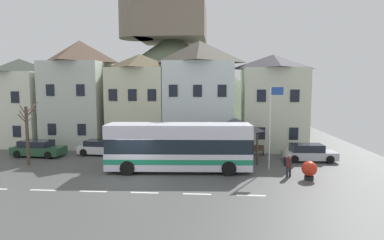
% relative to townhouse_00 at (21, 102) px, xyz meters
% --- Properties ---
extents(ground_plane, '(40.00, 60.00, 0.07)m').
position_rel_townhouse_00_xyz_m(ground_plane, '(15.07, -12.21, -4.52)').
color(ground_plane, '#4F4F4E').
extents(townhouse_00, '(5.92, 6.48, 8.99)m').
position_rel_townhouse_00_xyz_m(townhouse_00, '(0.00, 0.00, 0.00)').
color(townhouse_00, silver).
rests_on(townhouse_00, ground_plane).
extents(townhouse_01, '(5.86, 7.01, 10.82)m').
position_rel_townhouse_00_xyz_m(townhouse_01, '(6.45, 0.27, 0.92)').
color(townhouse_01, silver).
rests_on(townhouse_01, ground_plane).
extents(townhouse_02, '(5.50, 6.16, 9.35)m').
position_rel_townhouse_00_xyz_m(townhouse_02, '(12.84, -0.16, 0.18)').
color(townhouse_02, beige).
rests_on(townhouse_02, ground_plane).
extents(townhouse_03, '(6.66, 6.53, 10.63)m').
position_rel_townhouse_00_xyz_m(townhouse_03, '(18.87, 0.03, 0.82)').
color(townhouse_03, silver).
rests_on(townhouse_03, ground_plane).
extents(townhouse_04, '(5.84, 6.00, 9.19)m').
position_rel_townhouse_00_xyz_m(townhouse_04, '(26.06, -0.24, 0.10)').
color(townhouse_04, beige).
rests_on(townhouse_04, ground_plane).
extents(hilltop_castle, '(43.19, 43.19, 23.70)m').
position_rel_townhouse_00_xyz_m(hilltop_castle, '(13.11, 22.03, 3.36)').
color(hilltop_castle, '#58664C').
rests_on(hilltop_castle, ground_plane).
extents(transit_bus, '(10.35, 3.16, 3.41)m').
position_rel_townhouse_00_xyz_m(transit_bus, '(17.96, -9.94, -2.78)').
color(transit_bus, white).
rests_on(transit_bus, ground_plane).
extents(bus_shelter, '(3.60, 3.60, 3.50)m').
position_rel_townhouse_00_xyz_m(bus_shelter, '(22.12, -5.93, -1.57)').
color(bus_shelter, '#473D33').
rests_on(bus_shelter, ground_plane).
extents(parked_car_00, '(4.47, 2.22, 1.39)m').
position_rel_townhouse_00_xyz_m(parked_car_00, '(5.09, -5.88, -3.81)').
color(parked_car_00, '#2A5436').
rests_on(parked_car_00, ground_plane).
extents(parked_car_01, '(4.25, 1.94, 1.39)m').
position_rel_townhouse_00_xyz_m(parked_car_01, '(28.11, -5.96, -3.82)').
color(parked_car_01, silver).
rests_on(parked_car_01, ground_plane).
extents(parked_car_02, '(3.93, 2.10, 1.30)m').
position_rel_townhouse_00_xyz_m(parked_car_02, '(10.29, -4.82, -3.85)').
color(parked_car_02, white).
rests_on(parked_car_02, ground_plane).
extents(pedestrian_00, '(0.34, 0.34, 1.58)m').
position_rel_townhouse_00_xyz_m(pedestrian_00, '(25.86, -7.84, -3.57)').
color(pedestrian_00, black).
rests_on(pedestrian_00, ground_plane).
extents(pedestrian_01, '(0.36, 0.34, 1.54)m').
position_rel_townhouse_00_xyz_m(pedestrian_01, '(25.45, -10.94, -3.64)').
color(pedestrian_01, '#2D2D38').
rests_on(pedestrian_01, ground_plane).
extents(public_bench, '(1.78, 0.48, 0.87)m').
position_rel_townhouse_00_xyz_m(public_bench, '(23.96, -3.84, -4.02)').
color(public_bench, brown).
rests_on(public_bench, ground_plane).
extents(flagpole, '(0.95, 0.10, 6.07)m').
position_rel_townhouse_00_xyz_m(flagpole, '(24.58, -8.86, -0.92)').
color(flagpole, silver).
rests_on(flagpole, ground_plane).
extents(harbour_buoy, '(0.98, 0.98, 1.23)m').
position_rel_townhouse_00_xyz_m(harbour_buoy, '(26.64, -11.53, -3.80)').
color(harbour_buoy, black).
rests_on(harbour_buoy, ground_plane).
extents(bare_tree_00, '(1.36, 1.70, 4.85)m').
position_rel_townhouse_00_xyz_m(bare_tree_00, '(6.10, -8.98, -1.96)').
color(bare_tree_00, brown).
rests_on(bare_tree_00, ground_plane).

